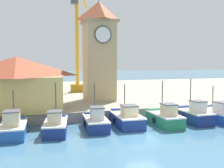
{
  "coord_description": "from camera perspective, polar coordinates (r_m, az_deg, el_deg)",
  "views": [
    {
      "loc": [
        -8.42,
        -18.26,
        5.85
      ],
      "look_at": [
        -0.09,
        8.28,
        3.5
      ],
      "focal_mm": 42.0,
      "sensor_mm": 36.0,
      "label": 1
    }
  ],
  "objects": [
    {
      "name": "ground_plane",
      "position": [
        20.95,
        7.18,
        -11.43
      ],
      "size": [
        300.0,
        300.0,
        0.0
      ],
      "primitive_type": "plane",
      "color": "teal"
    },
    {
      "name": "quay_wharf",
      "position": [
        45.65,
        -6.68,
        -1.91
      ],
      "size": [
        120.0,
        40.0,
        1.04
      ],
      "primitive_type": "cube",
      "color": "#9E937F",
      "rests_on": "ground"
    },
    {
      "name": "fishing_boat_left_outer",
      "position": [
        22.25,
        -20.74,
        -8.85
      ],
      "size": [
        2.21,
        4.42,
        3.63
      ],
      "color": "#2356A8",
      "rests_on": "ground"
    },
    {
      "name": "fishing_boat_left_inner",
      "position": [
        22.19,
        -12.17,
        -8.77
      ],
      "size": [
        2.5,
        4.61,
        4.15
      ],
      "color": "navy",
      "rests_on": "ground"
    },
    {
      "name": "fishing_boat_mid_left",
      "position": [
        22.99,
        -3.57,
        -8.14
      ],
      "size": [
        2.19,
        4.46,
        3.96
      ],
      "color": "navy",
      "rests_on": "ground"
    },
    {
      "name": "fishing_boat_center",
      "position": [
        24.09,
        3.19,
        -7.49
      ],
      "size": [
        2.38,
        4.77,
        3.78
      ],
      "color": "navy",
      "rests_on": "ground"
    },
    {
      "name": "fishing_boat_mid_right",
      "position": [
        24.7,
        11.45,
        -7.23
      ],
      "size": [
        2.03,
        4.4,
        4.09
      ],
      "color": "#237A4C",
      "rests_on": "ground"
    },
    {
      "name": "fishing_boat_right_inner",
      "position": [
        26.61,
        17.31,
        -6.41
      ],
      "size": [
        2.07,
        4.31,
        4.24
      ],
      "color": "navy",
      "rests_on": "ground"
    },
    {
      "name": "fishing_boat_right_outer",
      "position": [
        28.22,
        21.88,
        -6.09
      ],
      "size": [
        2.17,
        5.13,
        3.45
      ],
      "color": "#2356A8",
      "rests_on": "ground"
    },
    {
      "name": "clock_tower",
      "position": [
        32.68,
        -2.82,
        7.6
      ],
      "size": [
        4.01,
        4.01,
        13.78
      ],
      "color": "tan",
      "rests_on": "quay_wharf"
    },
    {
      "name": "warehouse_left",
      "position": [
        27.74,
        -19.96,
        0.27
      ],
      "size": [
        8.69,
        6.81,
        5.37
      ],
      "color": "tan",
      "rests_on": "quay_wharf"
    },
    {
      "name": "port_crane_near",
      "position": [
        42.41,
        -7.52,
        7.01
      ],
      "size": [
        3.89,
        7.05,
        17.91
      ],
      "color": "#976E11",
      "rests_on": "quay_wharf"
    }
  ]
}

